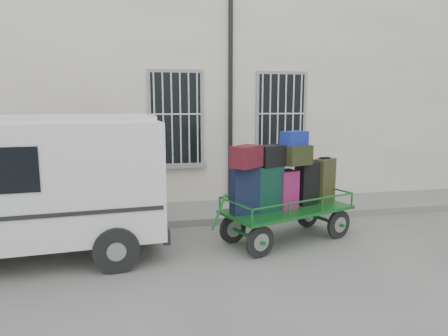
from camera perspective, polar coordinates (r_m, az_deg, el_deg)
name	(u,v)px	position (r m, az deg, el deg)	size (l,w,h in m)	color
ground	(214,248)	(7.45, -1.38, -11.34)	(80.00, 80.00, 0.00)	#62625D
building	(182,91)	(12.43, -6.08, 10.90)	(24.00, 5.15, 6.00)	beige
sidewalk	(198,212)	(9.50, -3.79, -6.34)	(24.00, 1.70, 0.15)	slate
luggage_cart	(284,187)	(7.62, 8.55, -2.74)	(2.94, 1.89, 2.10)	black
van	(15,179)	(7.41, -27.73, -1.40)	(4.95, 2.50, 2.42)	silver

